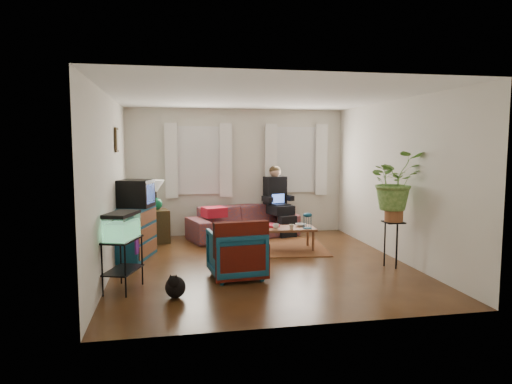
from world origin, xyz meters
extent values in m
cube|color=#4F2B14|center=(0.00, 0.00, 0.00)|extent=(4.50, 5.00, 0.01)
cube|color=white|center=(0.00, 0.00, 2.60)|extent=(4.50, 5.00, 0.01)
cube|color=silver|center=(0.00, 2.50, 1.30)|extent=(4.50, 0.01, 2.60)
cube|color=silver|center=(0.00, -2.50, 1.30)|extent=(4.50, 0.01, 2.60)
cube|color=silver|center=(-2.25, 0.00, 1.30)|extent=(0.01, 5.00, 2.60)
cube|color=silver|center=(2.25, 0.00, 1.30)|extent=(0.01, 5.00, 2.60)
cube|color=white|center=(-0.80, 2.48, 1.55)|extent=(1.08, 0.04, 1.38)
cube|color=white|center=(1.25, 2.48, 1.55)|extent=(1.08, 0.04, 1.38)
cube|color=white|center=(-0.80, 2.40, 1.55)|extent=(1.36, 0.06, 1.50)
cube|color=white|center=(1.25, 2.40, 1.55)|extent=(1.36, 0.06, 1.50)
cube|color=#3D2616|center=(-2.21, 0.85, 1.95)|extent=(0.04, 0.32, 0.40)
cube|color=brown|center=(0.37, 1.10, 0.01)|extent=(2.16, 1.81, 0.01)
imported|color=brown|center=(0.05, 2.05, 0.43)|extent=(2.35, 1.45, 0.86)
cube|color=#3A1E15|center=(-1.65, 1.90, 0.32)|extent=(0.51, 0.51, 0.63)
cube|color=#104E61|center=(-1.99, 0.75, 0.42)|extent=(0.72, 1.03, 0.84)
cube|color=black|center=(-1.94, 0.84, 1.07)|extent=(0.63, 0.60, 0.45)
cube|color=black|center=(-2.00, -0.95, 0.34)|extent=(0.51, 0.68, 0.67)
cube|color=#7FD899|center=(-2.00, -0.95, 0.85)|extent=(0.46, 0.62, 0.35)
ellipsoid|color=black|center=(-1.34, -1.38, 0.17)|extent=(0.30, 0.42, 0.33)
imported|color=#12556C|center=(-0.48, -0.64, 0.38)|extent=(0.80, 0.76, 0.75)
cube|color=#9E0A0A|center=(-0.45, -0.93, 0.53)|extent=(0.77, 0.25, 0.62)
cube|color=brown|center=(0.66, 0.87, 0.20)|extent=(1.01, 0.59, 0.40)
imported|color=white|center=(0.43, 0.80, 0.45)|extent=(0.12, 0.12, 0.09)
imported|color=beige|center=(0.69, 0.71, 0.44)|extent=(0.09, 0.09, 0.08)
imported|color=white|center=(0.93, 0.95, 0.43)|extent=(0.20, 0.20, 0.05)
cylinder|color=#B21414|center=(0.40, 1.02, 0.42)|extent=(0.32, 0.32, 0.04)
cube|color=black|center=(1.96, -0.54, 0.35)|extent=(0.30, 0.30, 0.71)
imported|color=#599947|center=(1.96, -0.54, 1.19)|extent=(0.81, 0.70, 0.90)
camera|label=1|loc=(-1.38, -6.90, 1.88)|focal=32.00mm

